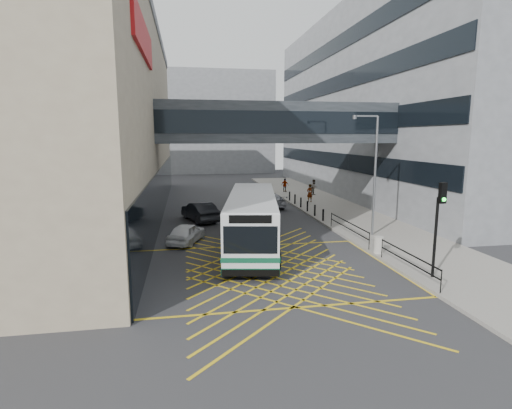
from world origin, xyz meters
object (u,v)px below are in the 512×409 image
car_silver (270,200)px  pedestrian_a (310,193)px  bus (252,219)px  car_dark (200,211)px  street_lamp (373,168)px  litter_bin (379,245)px  car_white (186,233)px  pedestrian_b (314,187)px  pedestrian_c (285,185)px  traffic_light (439,216)px

car_silver → pedestrian_a: bearing=-173.7°
bus → car_dark: (-2.75, 8.36, -0.98)m
street_lamp → litter_bin: (-1.38, -3.94, -3.89)m
bus → car_white: 4.39m
car_white → pedestrian_b: (13.96, 17.57, 0.36)m
pedestrian_b → pedestrian_a: bearing=-151.5°
car_dark → pedestrian_c: (10.35, 14.04, 0.19)m
street_lamp → pedestrian_c: size_ratio=4.91×
litter_bin → pedestrian_b: (3.58, 22.18, 0.37)m
bus → car_dark: bus is taller
litter_bin → pedestrian_c: bearing=87.7°
car_dark → street_lamp: (10.72, -7.12, 3.76)m
litter_bin → pedestrian_b: pedestrian_b is taller
bus → pedestrian_b: size_ratio=7.12×
litter_bin → pedestrian_b: bearing=80.8°
litter_bin → car_dark: bearing=130.2°
car_white → litter_bin: 11.36m
car_dark → traffic_light: (9.98, -15.16, 2.25)m
car_white → street_lamp: size_ratio=0.51×
pedestrian_b → car_dark: bearing=-177.7°
car_silver → pedestrian_c: size_ratio=2.84×
traffic_light → pedestrian_a: bearing=81.2°
pedestrian_b → pedestrian_c: bearing=92.9°
litter_bin → car_silver: bearing=99.4°
car_white → pedestrian_c: pedestrian_c is taller
car_white → pedestrian_b: 22.44m
traffic_light → pedestrian_a: 21.67m
bus → litter_bin: (6.59, -2.70, -1.11)m
car_white → traffic_light: traffic_light is taller
car_dark → street_lamp: bearing=127.8°
pedestrian_c → pedestrian_a: bearing=132.4°
car_white → pedestrian_c: (11.39, 20.49, 0.31)m
car_silver → litter_bin: car_silver is taller
car_silver → pedestrian_c: bearing=-123.2°
car_dark → pedestrian_a: 12.65m
street_lamp → traffic_light: bearing=-94.0°
traffic_light → litter_bin: traffic_light is taller
car_dark → car_silver: size_ratio=1.08×
car_dark → traffic_light: bearing=104.8°
car_silver → pedestrian_c: 9.68m
car_white → litter_bin: (10.39, -4.61, -0.01)m
traffic_light → pedestrian_b: traffic_light is taller
pedestrian_a → pedestrian_c: (-0.56, 7.64, -0.10)m
car_white → traffic_light: (11.03, -8.71, 2.37)m
bus → car_silver: 14.05m
car_silver → litter_bin: (2.68, -16.15, -0.07)m
car_dark → pedestrian_a: bearing=-168.2°
car_white → car_silver: bearing=-102.2°
pedestrian_b → car_silver: bearing=-174.5°
car_dark → traffic_light: traffic_light is taller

